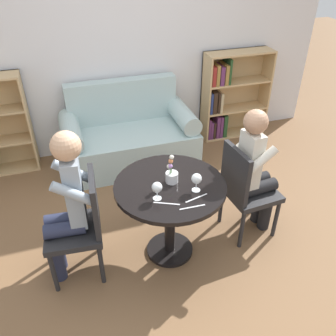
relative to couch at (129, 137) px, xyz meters
name	(u,v)px	position (x,y,z in m)	size (l,w,h in m)	color
ground_plane	(170,250)	(0.00, -1.56, -0.31)	(16.00, 16.00, 0.00)	brown
back_wall	(115,38)	(0.00, 0.43, 1.04)	(5.20, 0.05, 2.70)	silver
round_table	(170,200)	(0.00, -1.56, 0.25)	(0.87, 0.87, 0.72)	black
couch	(129,137)	(0.00, 0.00, 0.00)	(1.51, 0.80, 0.92)	#A8C1C1
bookshelf_right	(227,97)	(1.38, 0.27, 0.22)	(0.87, 0.28, 1.12)	tan
chair_left	(82,223)	(-0.70, -1.52, 0.18)	(0.46, 0.46, 0.90)	#232326
chair_right	(245,188)	(0.70, -1.51, 0.18)	(0.45, 0.45, 0.90)	#232326
person_left	(66,205)	(-0.78, -1.51, 0.37)	(0.44, 0.36, 1.27)	#282D47
person_right	(256,171)	(0.79, -1.50, 0.33)	(0.44, 0.36, 1.22)	black
wine_glass_left	(157,188)	(-0.14, -1.69, 0.51)	(0.08, 0.08, 0.14)	white
wine_glass_right	(197,179)	(0.16, -1.68, 0.51)	(0.08, 0.08, 0.15)	white
flower_vase	(172,175)	(0.02, -1.53, 0.48)	(0.10, 0.10, 0.24)	silver
knife_left_setting	(196,198)	(0.13, -1.77, 0.41)	(0.19, 0.06, 0.00)	silver
fork_left_setting	(192,207)	(0.07, -1.86, 0.41)	(0.19, 0.02, 0.00)	silver
knife_right_setting	(167,203)	(-0.09, -1.77, 0.41)	(0.18, 0.09, 0.00)	silver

